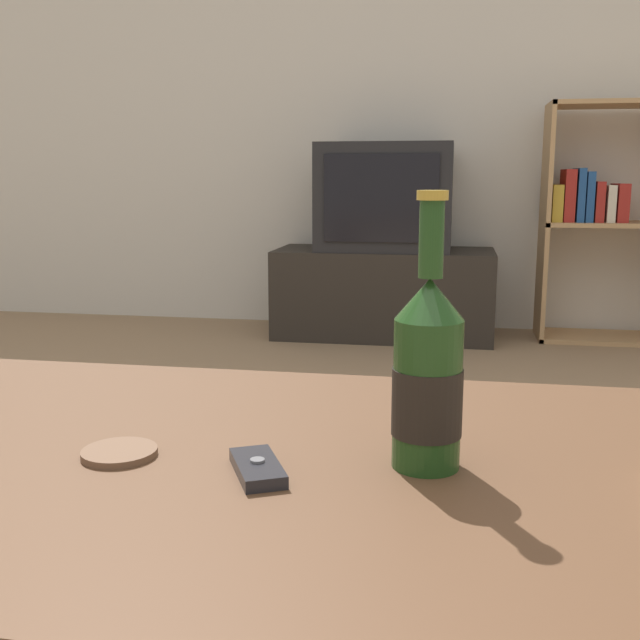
{
  "coord_description": "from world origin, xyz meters",
  "views": [
    {
      "loc": [
        0.26,
        -0.78,
        0.74
      ],
      "look_at": [
        0.06,
        0.3,
        0.53
      ],
      "focal_mm": 42.0,
      "sensor_mm": 36.0,
      "label": 1
    }
  ],
  "objects": [
    {
      "name": "tv_stand",
      "position": [
        -0.06,
        2.72,
        0.21
      ],
      "size": [
        1.01,
        0.46,
        0.41
      ],
      "color": "#28231E",
      "rests_on": "ground_plane"
    },
    {
      "name": "television",
      "position": [
        -0.06,
        2.72,
        0.65
      ],
      "size": [
        0.61,
        0.45,
        0.49
      ],
      "color": "black",
      "rests_on": "tv_stand"
    },
    {
      "name": "cell_phone",
      "position": [
        0.06,
        -0.05,
        0.44
      ],
      "size": [
        0.08,
        0.11,
        0.02
      ],
      "rotation": [
        0.0,
        0.0,
        0.46
      ],
      "color": "#232328",
      "rests_on": "coffee_table"
    },
    {
      "name": "bookshelf",
      "position": [
        0.91,
        2.81,
        0.57
      ],
      "size": [
        0.59,
        0.3,
        1.07
      ],
      "color": "tan",
      "rests_on": "ground_plane"
    },
    {
      "name": "back_wall",
      "position": [
        0.0,
        3.02,
        1.3
      ],
      "size": [
        8.0,
        0.05,
        2.6
      ],
      "color": "beige",
      "rests_on": "ground_plane"
    },
    {
      "name": "coffee_table",
      "position": [
        0.0,
        0.0,
        0.38
      ],
      "size": [
        1.28,
        0.73,
        0.43
      ],
      "color": "brown",
      "rests_on": "ground_plane"
    },
    {
      "name": "coaster",
      "position": [
        -0.11,
        -0.03,
        0.44
      ],
      "size": [
        0.08,
        0.08,
        0.01
      ],
      "color": "brown",
      "rests_on": "coffee_table"
    },
    {
      "name": "beer_bottle",
      "position": [
        0.23,
        0.0,
        0.54
      ],
      "size": [
        0.08,
        0.08,
        0.3
      ],
      "color": "#1E4219",
      "rests_on": "coffee_table"
    }
  ]
}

